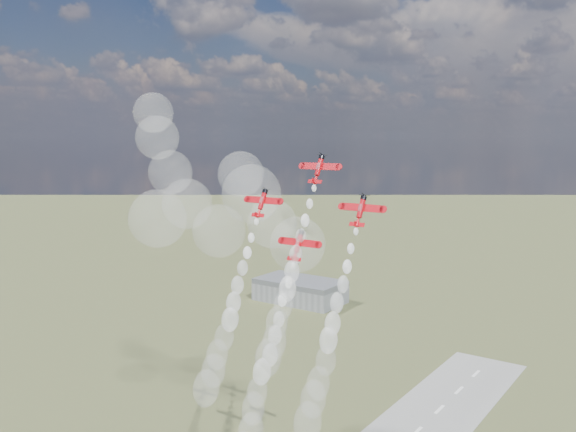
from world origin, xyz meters
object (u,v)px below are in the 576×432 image
(plane_left, at_px, (262,202))
(hangar, at_px, (300,290))
(plane_right, at_px, (361,210))
(plane_slot, at_px, (298,245))
(plane_lead, at_px, (319,169))

(plane_left, bearing_deg, hangar, 121.09)
(hangar, distance_m, plane_right, 224.57)
(plane_left, distance_m, plane_right, 27.79)
(plane_right, height_order, plane_slot, plane_right)
(hangar, relative_size, plane_lead, 4.74)
(plane_lead, relative_size, plane_slot, 1.00)
(hangar, height_order, plane_right, plane_right)
(hangar, bearing_deg, plane_slot, -56.25)
(plane_left, relative_size, plane_slot, 1.00)
(plane_left, xyz_separation_m, plane_slot, (13.89, -4.37, -8.69))
(plane_right, bearing_deg, plane_slot, -162.53)
(plane_lead, height_order, plane_slot, plane_lead)
(plane_slot, bearing_deg, plane_lead, 90.00)
(plane_lead, xyz_separation_m, plane_slot, (0.00, -8.75, -17.37))
(hangar, xyz_separation_m, plane_slot, (115.43, -172.77, 64.44))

